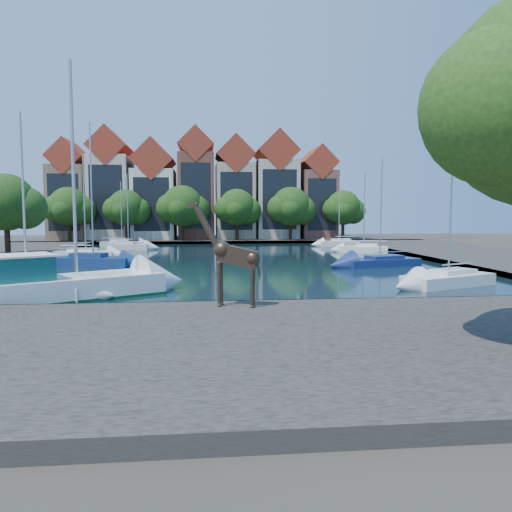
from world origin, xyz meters
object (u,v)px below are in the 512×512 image
(motorsailer, at_px, (43,283))
(sailboat_left_a, at_px, (27,288))
(sailboat_right_a, at_px, (448,277))
(giraffe_statue, at_px, (232,255))

(motorsailer, bearing_deg, sailboat_left_a, 138.78)
(motorsailer, xyz_separation_m, sailboat_right_a, (23.16, 2.99, -0.38))
(sailboat_left_a, bearing_deg, sailboat_right_a, 4.77)
(motorsailer, relative_size, sailboat_right_a, 1.11)
(giraffe_statue, distance_m, motorsailer, 10.57)
(motorsailer, height_order, sailboat_right_a, motorsailer)
(giraffe_statue, height_order, sailboat_left_a, sailboat_left_a)
(giraffe_statue, relative_size, sailboat_right_a, 0.41)
(giraffe_statue, distance_m, sailboat_right_a, 15.77)
(giraffe_statue, height_order, sailboat_right_a, sailboat_right_a)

